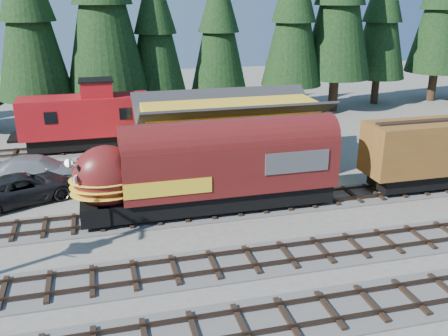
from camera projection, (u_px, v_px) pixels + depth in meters
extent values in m
plane|color=#6B665B|center=(284.00, 237.00, 25.65)|extent=(120.00, 120.00, 0.00)
cube|color=#4C4947|center=(409.00, 190.00, 31.66)|extent=(68.00, 3.20, 0.08)
cube|color=#38281E|center=(416.00, 191.00, 30.93)|extent=(68.00, 0.08, 0.16)
cube|color=#38281E|center=(403.00, 183.00, 32.25)|extent=(68.00, 0.08, 0.16)
cube|color=#4C4947|center=(84.00, 150.00, 39.68)|extent=(32.00, 3.20, 0.08)
cube|color=#38281E|center=(84.00, 150.00, 38.95)|extent=(32.00, 0.08, 0.16)
cube|color=#38281E|center=(84.00, 145.00, 40.26)|extent=(32.00, 0.08, 0.16)
cube|color=yellow|center=(230.00, 147.00, 34.66)|extent=(12.00, 6.00, 3.40)
cube|color=gold|center=(230.00, 113.00, 33.85)|extent=(11.88, 3.30, 1.44)
cube|color=white|center=(144.00, 151.00, 32.14)|extent=(0.06, 2.40, 0.60)
cone|color=black|center=(27.00, 11.00, 41.42)|extent=(6.34, 6.34, 14.43)
cone|color=black|center=(155.00, 26.00, 45.82)|extent=(5.48, 5.48, 12.48)
cone|color=black|center=(219.00, 25.00, 47.68)|extent=(5.47, 5.47, 12.45)
cone|color=black|center=(294.00, 14.00, 48.36)|extent=(6.03, 6.03, 13.74)
cone|color=black|center=(383.00, 15.00, 53.27)|extent=(5.87, 5.87, 13.37)
cone|color=black|center=(444.00, 1.00, 54.32)|extent=(6.69, 6.69, 15.23)
cube|color=black|center=(217.00, 197.00, 28.41)|extent=(13.26, 2.37, 1.02)
cube|color=#5B1614|center=(230.00, 165.00, 27.95)|extent=(12.10, 2.79, 2.79)
ellipsoid|color=#5B1614|center=(106.00, 177.00, 26.37)|extent=(3.54, 2.74, 3.44)
cube|color=#38383A|center=(288.00, 154.00, 28.66)|extent=(3.72, 2.85, 1.21)
sphere|color=white|center=(68.00, 163.00, 25.62)|extent=(0.41, 0.41, 0.41)
cube|color=black|center=(88.00, 140.00, 39.50)|extent=(8.93, 2.30, 0.99)
cube|color=#A11117|center=(86.00, 116.00, 38.84)|extent=(9.92, 2.88, 2.98)
cube|color=#A11117|center=(96.00, 88.00, 38.38)|extent=(2.38, 2.18, 1.19)
imported|color=black|center=(24.00, 188.00, 29.71)|extent=(6.82, 4.99, 1.72)
imported|color=#979A9E|center=(39.00, 170.00, 32.57)|extent=(6.55, 3.35, 1.82)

